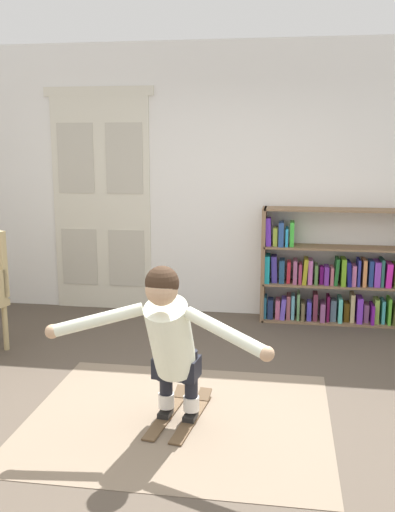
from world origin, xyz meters
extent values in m
plane|color=#4E4439|center=(0.00, 0.00, 0.00)|extent=(7.20, 7.20, 0.00)
cube|color=white|center=(0.00, 2.60, 1.45)|extent=(6.00, 0.10, 2.90)
cube|color=beige|center=(-1.72, 2.54, 1.18)|extent=(0.55, 0.04, 2.35)
cube|color=#BAB4A3|center=(-1.72, 2.52, 1.69)|extent=(0.41, 0.01, 0.76)
cube|color=#BAB4A3|center=(-1.72, 2.52, 0.59)|extent=(0.41, 0.01, 0.64)
cube|color=beige|center=(-1.17, 2.54, 1.18)|extent=(0.55, 0.04, 2.35)
cube|color=#BAB4A3|center=(-1.17, 2.52, 1.69)|extent=(0.41, 0.01, 0.76)
cube|color=#BAB4A3|center=(-1.17, 2.52, 0.59)|extent=(0.41, 0.01, 0.64)
cube|color=beige|center=(-1.44, 2.54, 2.40)|extent=(1.22, 0.04, 0.10)
cube|color=#7D6B59|center=(-0.11, 0.01, 0.00)|extent=(2.07, 1.75, 0.01)
cube|color=#806246|center=(0.36, 2.39, 0.60)|extent=(0.04, 0.30, 1.20)
cube|color=#806246|center=(1.23, 2.39, 0.01)|extent=(1.74, 0.30, 0.02)
cube|color=#806246|center=(1.23, 2.39, 0.40)|extent=(1.74, 0.30, 0.02)
cube|color=#806246|center=(1.23, 2.39, 0.80)|extent=(1.74, 0.30, 0.02)
cube|color=#806246|center=(1.23, 2.39, 1.19)|extent=(1.74, 0.30, 0.02)
cube|color=teal|center=(0.39, 2.41, 0.13)|extent=(0.03, 0.20, 0.23)
cube|color=navy|center=(0.45, 2.38, 0.12)|extent=(0.06, 0.15, 0.21)
cube|color=#C45C87|center=(0.53, 2.39, 0.12)|extent=(0.05, 0.18, 0.20)
cube|color=#654CCE|center=(0.58, 2.38, 0.13)|extent=(0.07, 0.19, 0.23)
cube|color=#914B57|center=(0.64, 2.40, 0.15)|extent=(0.04, 0.20, 0.26)
cube|color=#63B0CB|center=(0.68, 2.40, 0.15)|extent=(0.03, 0.17, 0.26)
cube|color=#649E61|center=(0.74, 2.40, 0.16)|extent=(0.03, 0.22, 0.29)
cube|color=brown|center=(0.79, 2.38, 0.12)|extent=(0.04, 0.22, 0.19)
cube|color=#4A3DCC|center=(0.85, 2.37, 0.12)|extent=(0.05, 0.15, 0.20)
cube|color=brown|center=(0.92, 2.40, 0.16)|extent=(0.05, 0.19, 0.29)
cube|color=#8A4E85|center=(0.99, 2.38, 0.12)|extent=(0.05, 0.22, 0.19)
cube|color=#580F3A|center=(1.05, 2.38, 0.16)|extent=(0.03, 0.18, 0.27)
cube|color=slate|center=(1.10, 2.39, 0.13)|extent=(0.06, 0.15, 0.23)
cube|color=#5BD2C3|center=(1.17, 2.39, 0.15)|extent=(0.04, 0.24, 0.25)
cube|color=#52380D|center=(1.24, 2.40, 0.12)|extent=(0.06, 0.16, 0.20)
cube|color=#C9B682|center=(1.30, 2.40, 0.17)|extent=(0.04, 0.20, 0.30)
cube|color=purple|center=(1.37, 2.38, 0.15)|extent=(0.06, 0.20, 0.27)
cube|color=#945B89|center=(1.44, 2.41, 0.12)|extent=(0.05, 0.16, 0.19)
cube|color=#731A9A|center=(1.50, 2.38, 0.12)|extent=(0.03, 0.24, 0.20)
cube|color=#8BB948|center=(1.54, 2.39, 0.15)|extent=(0.05, 0.17, 0.26)
cube|color=#46AEBC|center=(1.61, 2.41, 0.14)|extent=(0.03, 0.20, 0.24)
cube|color=#5ABA32|center=(1.66, 2.37, 0.16)|extent=(0.03, 0.20, 0.28)
cube|color=#4C4F23|center=(1.73, 2.37, 0.13)|extent=(0.07, 0.22, 0.22)
cube|color=#1C9FAF|center=(0.41, 2.39, 0.56)|extent=(0.05, 0.22, 0.29)
cube|color=#443597|center=(0.48, 2.41, 0.55)|extent=(0.07, 0.17, 0.28)
cube|color=navy|center=(0.56, 2.40, 0.53)|extent=(0.05, 0.21, 0.24)
cube|color=red|center=(0.63, 2.40, 0.53)|extent=(0.04, 0.17, 0.23)
cube|color=#954D78|center=(0.69, 2.39, 0.54)|extent=(0.04, 0.22, 0.25)
cube|color=#A5345E|center=(0.75, 2.39, 0.52)|extent=(0.03, 0.19, 0.21)
cube|color=#9D9721|center=(0.80, 2.38, 0.55)|extent=(0.06, 0.22, 0.27)
cube|color=#C264B6|center=(0.85, 2.40, 0.54)|extent=(0.05, 0.20, 0.25)
cube|color=#4B753C|center=(0.91, 2.39, 0.52)|extent=(0.03, 0.22, 0.20)
cube|color=#6B1171|center=(0.97, 2.40, 0.50)|extent=(0.04, 0.15, 0.18)
cube|color=#6B2B98|center=(1.02, 2.38, 0.51)|extent=(0.05, 0.19, 0.19)
cube|color=#AA5A6A|center=(1.07, 2.38, 0.51)|extent=(0.03, 0.18, 0.19)
cube|color=#1F652A|center=(1.12, 2.40, 0.55)|extent=(0.05, 0.23, 0.28)
cube|color=#679F21|center=(1.18, 2.38, 0.55)|extent=(0.05, 0.23, 0.28)
cube|color=navy|center=(1.24, 2.38, 0.54)|extent=(0.06, 0.24, 0.25)
cube|color=#C06499|center=(1.29, 2.38, 0.52)|extent=(0.04, 0.21, 0.21)
cube|color=#303499|center=(1.34, 2.39, 0.55)|extent=(0.03, 0.23, 0.27)
cube|color=#D4844D|center=(1.39, 2.39, 0.55)|extent=(0.04, 0.23, 0.27)
cube|color=navy|center=(1.46, 2.38, 0.55)|extent=(0.04, 0.16, 0.27)
cube|color=purple|center=(1.52, 2.41, 0.54)|extent=(0.06, 0.24, 0.26)
cube|color=#275D56|center=(1.57, 2.41, 0.55)|extent=(0.03, 0.23, 0.28)
cube|color=#D021A8|center=(1.64, 2.38, 0.54)|extent=(0.07, 0.21, 0.25)
cube|color=#6C32D7|center=(0.41, 2.38, 0.95)|extent=(0.06, 0.17, 0.29)
cube|color=#9BB43B|center=(0.48, 2.38, 0.90)|extent=(0.05, 0.16, 0.19)
cube|color=#274989|center=(0.54, 2.37, 0.93)|extent=(0.05, 0.22, 0.25)
cube|color=#2BA0D5|center=(0.60, 2.40, 0.90)|extent=(0.03, 0.23, 0.19)
cube|color=green|center=(0.65, 2.40, 0.93)|extent=(0.04, 0.21, 0.25)
cylinder|color=tan|center=(-1.92, 1.09, 0.21)|extent=(0.06, 0.06, 0.42)
cube|color=brown|center=(-0.20, 0.02, 0.01)|extent=(0.18, 0.73, 0.01)
cube|color=brown|center=(-0.15, 0.35, 0.05)|extent=(0.10, 0.12, 0.06)
cube|color=black|center=(-0.20, 0.00, 0.04)|extent=(0.10, 0.13, 0.04)
cube|color=brown|center=(-0.02, 0.00, 0.01)|extent=(0.18, 0.73, 0.01)
cube|color=brown|center=(0.02, 0.33, 0.05)|extent=(0.10, 0.12, 0.06)
cube|color=black|center=(-0.02, -0.02, 0.04)|extent=(0.10, 0.13, 0.04)
cylinder|color=white|center=(-0.20, 0.02, 0.13)|extent=(0.12, 0.12, 0.10)
cylinder|color=black|center=(-0.20, 0.02, 0.33)|extent=(0.10, 0.10, 0.30)
cylinder|color=black|center=(-0.20, -0.02, 0.41)|extent=(0.12, 0.12, 0.22)
cylinder|color=white|center=(-0.02, 0.00, 0.13)|extent=(0.12, 0.12, 0.10)
cylinder|color=black|center=(-0.02, 0.00, 0.33)|extent=(0.10, 0.10, 0.30)
cylinder|color=black|center=(-0.02, -0.04, 0.41)|extent=(0.12, 0.12, 0.22)
cube|color=black|center=(-0.11, -0.03, 0.40)|extent=(0.32, 0.22, 0.14)
cylinder|color=white|center=(-0.13, -0.14, 0.63)|extent=(0.34, 0.50, 0.59)
sphere|color=tan|center=(-0.15, -0.30, 1.00)|extent=(0.22, 0.22, 0.20)
sphere|color=#382619|center=(-0.15, -0.29, 1.04)|extent=(0.24, 0.24, 0.21)
cylinder|color=white|center=(-0.56, -0.29, 0.78)|extent=(0.58, 0.22, 0.21)
sphere|color=tan|center=(-0.84, -0.36, 0.72)|extent=(0.10, 0.10, 0.09)
cylinder|color=white|center=(0.25, -0.40, 0.78)|extent=(0.55, 0.36, 0.21)
sphere|color=tan|center=(0.50, -0.54, 0.72)|extent=(0.10, 0.10, 0.09)
camera|label=1|loc=(0.58, -3.61, 1.89)|focal=40.54mm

